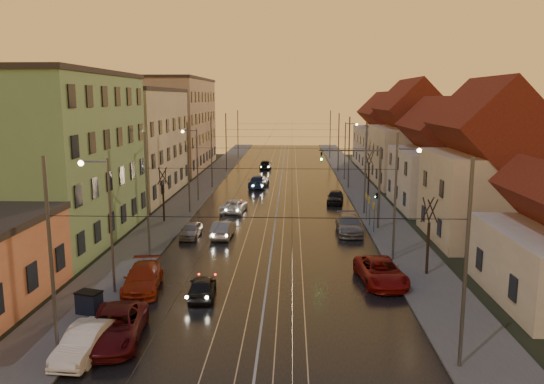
# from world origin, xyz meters

# --- Properties ---
(ground) EXTENTS (160.00, 160.00, 0.00)m
(ground) POSITION_xyz_m (0.00, 0.00, 0.00)
(ground) COLOR black
(ground) RESTS_ON ground
(road) EXTENTS (16.00, 120.00, 0.04)m
(road) POSITION_xyz_m (0.00, 40.00, 0.02)
(road) COLOR black
(road) RESTS_ON ground
(sidewalk_left) EXTENTS (4.00, 120.00, 0.15)m
(sidewalk_left) POSITION_xyz_m (-10.00, 40.00, 0.07)
(sidewalk_left) COLOR #4C4C4C
(sidewalk_left) RESTS_ON ground
(sidewalk_right) EXTENTS (4.00, 120.00, 0.15)m
(sidewalk_right) POSITION_xyz_m (10.00, 40.00, 0.07)
(sidewalk_right) COLOR #4C4C4C
(sidewalk_right) RESTS_ON ground
(tram_rail_0) EXTENTS (0.06, 120.00, 0.03)m
(tram_rail_0) POSITION_xyz_m (-2.20, 40.00, 0.06)
(tram_rail_0) COLOR gray
(tram_rail_0) RESTS_ON road
(tram_rail_1) EXTENTS (0.06, 120.00, 0.03)m
(tram_rail_1) POSITION_xyz_m (-0.77, 40.00, 0.06)
(tram_rail_1) COLOR gray
(tram_rail_1) RESTS_ON road
(tram_rail_2) EXTENTS (0.06, 120.00, 0.03)m
(tram_rail_2) POSITION_xyz_m (0.77, 40.00, 0.06)
(tram_rail_2) COLOR gray
(tram_rail_2) RESTS_ON road
(tram_rail_3) EXTENTS (0.06, 120.00, 0.03)m
(tram_rail_3) POSITION_xyz_m (2.20, 40.00, 0.06)
(tram_rail_3) COLOR gray
(tram_rail_3) RESTS_ON road
(apartment_left_1) EXTENTS (10.00, 18.00, 13.00)m
(apartment_left_1) POSITION_xyz_m (-17.50, 14.00, 6.50)
(apartment_left_1) COLOR #6B9961
(apartment_left_1) RESTS_ON ground
(apartment_left_2) EXTENTS (10.00, 20.00, 12.00)m
(apartment_left_2) POSITION_xyz_m (-17.50, 34.00, 6.00)
(apartment_left_2) COLOR tan
(apartment_left_2) RESTS_ON ground
(apartment_left_3) EXTENTS (10.00, 24.00, 14.00)m
(apartment_left_3) POSITION_xyz_m (-17.50, 58.00, 7.00)
(apartment_left_3) COLOR #9C7C64
(apartment_left_3) RESTS_ON ground
(house_right_1) EXTENTS (8.67, 10.20, 10.80)m
(house_right_1) POSITION_xyz_m (17.00, 15.00, 5.45)
(house_right_1) COLOR beige
(house_right_1) RESTS_ON ground
(house_right_2) EXTENTS (9.18, 12.24, 9.20)m
(house_right_2) POSITION_xyz_m (17.00, 28.00, 4.64)
(house_right_2) COLOR #BCB8AE
(house_right_2) RESTS_ON ground
(house_right_3) EXTENTS (9.18, 14.28, 11.50)m
(house_right_3) POSITION_xyz_m (17.00, 43.00, 5.80)
(house_right_3) COLOR beige
(house_right_3) RESTS_ON ground
(house_right_4) EXTENTS (9.18, 16.32, 10.00)m
(house_right_4) POSITION_xyz_m (17.00, 61.00, 5.05)
(house_right_4) COLOR #BCB8AE
(house_right_4) RESTS_ON ground
(catenary_pole_l_0) EXTENTS (0.16, 0.16, 9.00)m
(catenary_pole_l_0) POSITION_xyz_m (-8.60, -6.00, 4.50)
(catenary_pole_l_0) COLOR #595B60
(catenary_pole_l_0) RESTS_ON ground
(catenary_pole_r_0) EXTENTS (0.16, 0.16, 9.00)m
(catenary_pole_r_0) POSITION_xyz_m (8.60, -6.00, 4.50)
(catenary_pole_r_0) COLOR #595B60
(catenary_pole_r_0) RESTS_ON ground
(catenary_pole_l_1) EXTENTS (0.16, 0.16, 9.00)m
(catenary_pole_l_1) POSITION_xyz_m (-8.60, 9.00, 4.50)
(catenary_pole_l_1) COLOR #595B60
(catenary_pole_l_1) RESTS_ON ground
(catenary_pole_r_1) EXTENTS (0.16, 0.16, 9.00)m
(catenary_pole_r_1) POSITION_xyz_m (8.60, 9.00, 4.50)
(catenary_pole_r_1) COLOR #595B60
(catenary_pole_r_1) RESTS_ON ground
(catenary_pole_l_2) EXTENTS (0.16, 0.16, 9.00)m
(catenary_pole_l_2) POSITION_xyz_m (-8.60, 24.00, 4.50)
(catenary_pole_l_2) COLOR #595B60
(catenary_pole_l_2) RESTS_ON ground
(catenary_pole_r_2) EXTENTS (0.16, 0.16, 9.00)m
(catenary_pole_r_2) POSITION_xyz_m (8.60, 24.00, 4.50)
(catenary_pole_r_2) COLOR #595B60
(catenary_pole_r_2) RESTS_ON ground
(catenary_pole_l_3) EXTENTS (0.16, 0.16, 9.00)m
(catenary_pole_l_3) POSITION_xyz_m (-8.60, 39.00, 4.50)
(catenary_pole_l_3) COLOR #595B60
(catenary_pole_l_3) RESTS_ON ground
(catenary_pole_r_3) EXTENTS (0.16, 0.16, 9.00)m
(catenary_pole_r_3) POSITION_xyz_m (8.60, 39.00, 4.50)
(catenary_pole_r_3) COLOR #595B60
(catenary_pole_r_3) RESTS_ON ground
(catenary_pole_l_4) EXTENTS (0.16, 0.16, 9.00)m
(catenary_pole_l_4) POSITION_xyz_m (-8.60, 54.00, 4.50)
(catenary_pole_l_4) COLOR #595B60
(catenary_pole_l_4) RESTS_ON ground
(catenary_pole_r_4) EXTENTS (0.16, 0.16, 9.00)m
(catenary_pole_r_4) POSITION_xyz_m (8.60, 54.00, 4.50)
(catenary_pole_r_4) COLOR #595B60
(catenary_pole_r_4) RESTS_ON ground
(catenary_pole_l_5) EXTENTS (0.16, 0.16, 9.00)m
(catenary_pole_l_5) POSITION_xyz_m (-8.60, 72.00, 4.50)
(catenary_pole_l_5) COLOR #595B60
(catenary_pole_l_5) RESTS_ON ground
(catenary_pole_r_5) EXTENTS (0.16, 0.16, 9.00)m
(catenary_pole_r_5) POSITION_xyz_m (8.60, 72.00, 4.50)
(catenary_pole_r_5) COLOR #595B60
(catenary_pole_r_5) RESTS_ON ground
(street_lamp_0) EXTENTS (1.75, 0.32, 8.00)m
(street_lamp_0) POSITION_xyz_m (-9.10, 2.00, 4.89)
(street_lamp_0) COLOR #595B60
(street_lamp_0) RESTS_ON ground
(street_lamp_1) EXTENTS (1.75, 0.32, 8.00)m
(street_lamp_1) POSITION_xyz_m (9.10, 10.00, 4.89)
(street_lamp_1) COLOR #595B60
(street_lamp_1) RESTS_ON ground
(street_lamp_2) EXTENTS (1.75, 0.32, 8.00)m
(street_lamp_2) POSITION_xyz_m (-9.10, 30.00, 4.89)
(street_lamp_2) COLOR #595B60
(street_lamp_2) RESTS_ON ground
(street_lamp_3) EXTENTS (1.75, 0.32, 8.00)m
(street_lamp_3) POSITION_xyz_m (9.10, 46.00, 4.89)
(street_lamp_3) COLOR #595B60
(street_lamp_3) RESTS_ON ground
(traffic_light_mast) EXTENTS (5.30, 0.32, 7.20)m
(traffic_light_mast) POSITION_xyz_m (7.99, 18.00, 4.60)
(traffic_light_mast) COLOR #595B60
(traffic_light_mast) RESTS_ON ground
(bare_tree_0) EXTENTS (1.09, 1.09, 5.11)m
(bare_tree_0) POSITION_xyz_m (-10.20, 20.00, 2.49)
(bare_tree_0) COLOR black
(bare_tree_0) RESTS_ON ground
(bare_tree_1) EXTENTS (1.09, 1.09, 5.11)m
(bare_tree_1) POSITION_xyz_m (10.20, 6.00, 2.49)
(bare_tree_1) COLOR black
(bare_tree_1) RESTS_ON ground
(bare_tree_2) EXTENTS (1.09, 1.09, 5.11)m
(bare_tree_2) POSITION_xyz_m (10.40, 34.00, 2.49)
(bare_tree_2) COLOR black
(bare_tree_2) RESTS_ON ground
(driving_car_0) EXTENTS (1.79, 3.80, 1.26)m
(driving_car_0) POSITION_xyz_m (-3.61, 1.77, 0.63)
(driving_car_0) COLOR black
(driving_car_0) RESTS_ON ground
(driving_car_1) EXTENTS (1.66, 4.25, 1.38)m
(driving_car_1) POSITION_xyz_m (-4.12, 14.94, 0.69)
(driving_car_1) COLOR gray
(driving_car_1) RESTS_ON ground
(driving_car_2) EXTENTS (2.58, 4.85, 1.30)m
(driving_car_2) POSITION_xyz_m (-4.26, 24.72, 0.65)
(driving_car_2) COLOR silver
(driving_car_2) RESTS_ON ground
(driving_car_3) EXTENTS (2.67, 5.57, 1.57)m
(driving_car_3) POSITION_xyz_m (-2.68, 39.34, 0.78)
(driving_car_3) COLOR navy
(driving_car_3) RESTS_ON ground
(driving_car_4) EXTENTS (1.82, 4.50, 1.53)m
(driving_car_4) POSITION_xyz_m (-2.68, 56.81, 0.76)
(driving_car_4) COLOR black
(driving_car_4) RESTS_ON ground
(parked_left_0) EXTENTS (1.77, 4.28, 1.38)m
(parked_left_0) POSITION_xyz_m (-7.60, -5.47, 0.69)
(parked_left_0) COLOR silver
(parked_left_0) RESTS_ON ground
(parked_left_1) EXTENTS (3.06, 5.60, 1.49)m
(parked_left_1) POSITION_xyz_m (-6.76, -4.01, 0.74)
(parked_left_1) COLOR #540E13
(parked_left_1) RESTS_ON ground
(parked_left_2) EXTENTS (2.70, 5.26, 1.46)m
(parked_left_2) POSITION_xyz_m (-7.33, 2.74, 0.73)
(parked_left_2) COLOR #A32B10
(parked_left_2) RESTS_ON ground
(parked_left_3) EXTENTS (1.57, 3.68, 1.24)m
(parked_left_3) POSITION_xyz_m (-6.73, 14.85, 0.62)
(parked_left_3) COLOR #96959B
(parked_left_3) RESTS_ON ground
(parked_right_0) EXTENTS (3.04, 5.60, 1.49)m
(parked_right_0) POSITION_xyz_m (7.01, 4.48, 0.74)
(parked_right_0) COLOR maroon
(parked_right_0) RESTS_ON ground
(parked_right_1) EXTENTS (2.16, 5.18, 1.49)m
(parked_right_1) POSITION_xyz_m (6.37, 16.66, 0.75)
(parked_right_1) COLOR gray
(parked_right_1) RESTS_ON ground
(parked_right_2) EXTENTS (2.20, 4.35, 1.42)m
(parked_right_2) POSITION_xyz_m (6.22, 29.53, 0.71)
(parked_right_2) COLOR black
(parked_right_2) RESTS_ON ground
(dumpster) EXTENTS (1.38, 1.12, 1.10)m
(dumpster) POSITION_xyz_m (-9.09, -1.08, 0.70)
(dumpster) COLOR black
(dumpster) RESTS_ON sidewalk_left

